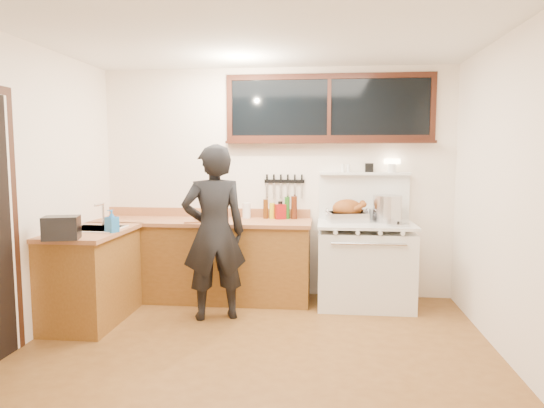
# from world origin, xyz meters

# --- Properties ---
(ground_plane) EXTENTS (4.00, 3.50, 0.02)m
(ground_plane) POSITION_xyz_m (0.00, 0.00, -0.01)
(ground_plane) COLOR brown
(room_shell) EXTENTS (4.10, 3.60, 2.65)m
(room_shell) POSITION_xyz_m (0.00, 0.00, 1.65)
(room_shell) COLOR white
(room_shell) RESTS_ON ground
(counter_back) EXTENTS (2.44, 0.64, 1.00)m
(counter_back) POSITION_xyz_m (-0.80, 1.45, 0.45)
(counter_back) COLOR brown
(counter_back) RESTS_ON ground
(counter_left) EXTENTS (0.64, 1.09, 0.90)m
(counter_left) POSITION_xyz_m (-1.70, 0.62, 0.45)
(counter_left) COLOR brown
(counter_left) RESTS_ON ground
(sink_unit) EXTENTS (0.50, 0.45, 0.37)m
(sink_unit) POSITION_xyz_m (-1.68, 0.70, 0.85)
(sink_unit) COLOR white
(sink_unit) RESTS_ON counter_left
(vintage_stove) EXTENTS (1.02, 0.74, 1.58)m
(vintage_stove) POSITION_xyz_m (1.00, 1.41, 0.47)
(vintage_stove) COLOR white
(vintage_stove) RESTS_ON ground
(back_window) EXTENTS (2.32, 0.13, 0.77)m
(back_window) POSITION_xyz_m (0.60, 1.72, 2.06)
(back_window) COLOR black
(back_window) RESTS_ON room_shell
(knife_strip) EXTENTS (0.46, 0.03, 0.28)m
(knife_strip) POSITION_xyz_m (0.10, 1.73, 1.31)
(knife_strip) COLOR black
(knife_strip) RESTS_ON room_shell
(man) EXTENTS (0.73, 0.60, 1.73)m
(man) POSITION_xyz_m (-0.52, 0.83, 0.86)
(man) COLOR black
(man) RESTS_ON ground
(soap_bottle) EXTENTS (0.13, 0.13, 0.21)m
(soap_bottle) POSITION_xyz_m (-1.43, 0.53, 1.01)
(soap_bottle) COLOR blue
(soap_bottle) RESTS_ON counter_left
(toaster) EXTENTS (0.34, 0.28, 0.20)m
(toaster) POSITION_xyz_m (-1.70, 0.12, 1.00)
(toaster) COLOR black
(toaster) RESTS_ON counter_left
(cutting_board) EXTENTS (0.48, 0.40, 0.14)m
(cutting_board) POSITION_xyz_m (-0.75, 1.34, 0.95)
(cutting_board) COLOR #AA6A43
(cutting_board) RESTS_ON counter_back
(roast_turkey) EXTENTS (0.47, 0.38, 0.24)m
(roast_turkey) POSITION_xyz_m (0.81, 1.50, 1.00)
(roast_turkey) COLOR silver
(roast_turkey) RESTS_ON vintage_stove
(stockpot) EXTENTS (0.40, 0.40, 0.29)m
(stockpot) POSITION_xyz_m (1.24, 1.50, 1.04)
(stockpot) COLOR silver
(stockpot) RESTS_ON vintage_stove
(saucepan) EXTENTS (0.22, 0.30, 0.12)m
(saucepan) POSITION_xyz_m (1.00, 1.67, 0.96)
(saucepan) COLOR silver
(saucepan) RESTS_ON vintage_stove
(pot_lid) EXTENTS (0.26, 0.26, 0.04)m
(pot_lid) POSITION_xyz_m (1.32, 1.25, 0.91)
(pot_lid) COLOR silver
(pot_lid) RESTS_ON vintage_stove
(coffee_tin) EXTENTS (0.14, 0.12, 0.17)m
(coffee_tin) POSITION_xyz_m (0.06, 1.61, 0.98)
(coffee_tin) COLOR maroon
(coffee_tin) RESTS_ON counter_back
(pitcher) EXTENTS (0.11, 0.11, 0.18)m
(pitcher) POSITION_xyz_m (-0.33, 1.65, 0.99)
(pitcher) COLOR white
(pitcher) RESTS_ON counter_back
(bottle_cluster) EXTENTS (0.39, 0.07, 0.26)m
(bottle_cluster) POSITION_xyz_m (0.08, 1.63, 1.01)
(bottle_cluster) COLOR black
(bottle_cluster) RESTS_ON counter_back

